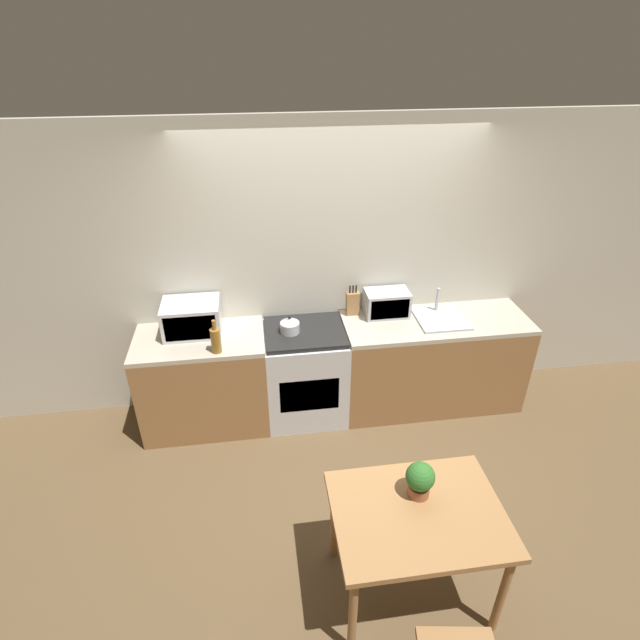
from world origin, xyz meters
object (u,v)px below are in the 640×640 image
(stove_range, at_px, (305,373))
(toaster_oven, at_px, (387,303))
(bottle, at_px, (216,340))
(dining_table, at_px, (417,522))
(kettle, at_px, (290,325))
(microwave, at_px, (192,318))

(stove_range, xyz_separation_m, toaster_oven, (0.76, 0.17, 0.57))
(bottle, relative_size, dining_table, 0.29)
(bottle, bearing_deg, kettle, 19.68)
(stove_range, relative_size, dining_table, 0.91)
(stove_range, xyz_separation_m, dining_table, (0.45, -1.82, 0.20))
(stove_range, xyz_separation_m, microwave, (-0.94, 0.11, 0.59))
(microwave, bearing_deg, dining_table, -54.19)
(kettle, bearing_deg, toaster_oven, 11.20)
(toaster_oven, xyz_separation_m, dining_table, (-0.31, -1.98, -0.37))
(stove_range, bearing_deg, bottle, -162.86)
(bottle, xyz_separation_m, toaster_oven, (1.49, 0.39, 0.00))
(bottle, xyz_separation_m, dining_table, (1.18, -1.59, -0.36))
(toaster_oven, bearing_deg, microwave, -178.07)
(microwave, height_order, bottle, bottle)
(kettle, height_order, microwave, microwave)
(microwave, relative_size, bottle, 1.63)
(toaster_oven, bearing_deg, dining_table, -98.95)
(dining_table, bearing_deg, microwave, 125.81)
(stove_range, bearing_deg, dining_table, -76.11)
(toaster_oven, relative_size, dining_table, 0.39)
(bottle, distance_m, dining_table, 2.01)
(bottle, bearing_deg, toaster_oven, 14.72)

